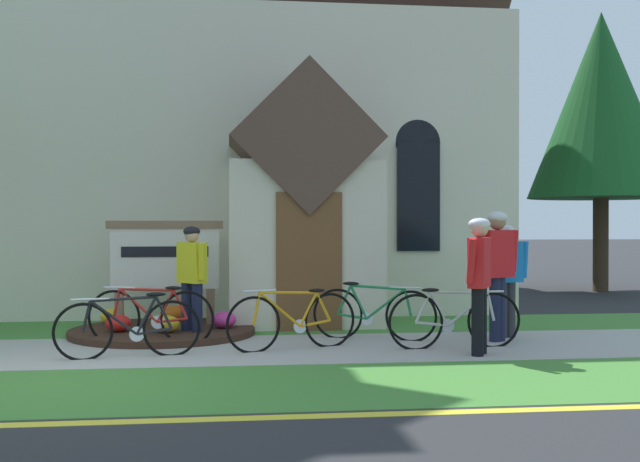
# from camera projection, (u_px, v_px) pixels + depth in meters

# --- Properties ---
(ground) EXTENTS (140.00, 140.00, 0.00)m
(ground) POSITION_uv_depth(u_px,v_px,m) (101.00, 329.00, 11.78)
(ground) COLOR #2B2B2D
(sidewalk_slab) EXTENTS (32.00, 2.36, 0.01)m
(sidewalk_slab) POSITION_uv_depth(u_px,v_px,m) (149.00, 351.00, 9.69)
(sidewalk_slab) COLOR #A8A59E
(sidewalk_slab) RESTS_ON ground
(grass_verge) EXTENTS (32.00, 2.19, 0.01)m
(grass_verge) POSITION_uv_depth(u_px,v_px,m) (125.00, 389.00, 7.43)
(grass_verge) COLOR #427F33
(grass_verge) RESTS_ON ground
(church_lawn) EXTENTS (24.00, 2.05, 0.01)m
(church_lawn) POSITION_uv_depth(u_px,v_px,m) (164.00, 328.00, 11.88)
(church_lawn) COLOR #427F33
(church_lawn) RESTS_ON ground
(curb_paint_stripe) EXTENTS (28.00, 0.16, 0.01)m
(curb_paint_stripe) POSITION_uv_depth(u_px,v_px,m) (104.00, 422.00, 6.19)
(curb_paint_stripe) COLOR yellow
(curb_paint_stripe) RESTS_ON ground
(church_building) EXTENTS (12.76, 10.80, 13.77)m
(church_building) POSITION_uv_depth(u_px,v_px,m) (163.00, 74.00, 16.91)
(church_building) COLOR beige
(church_building) RESTS_ON ground
(church_sign) EXTENTS (1.74, 0.21, 1.67)m
(church_sign) POSITION_uv_depth(u_px,v_px,m) (165.00, 259.00, 11.55)
(church_sign) COLOR #7F6047
(church_sign) RESTS_ON ground
(flower_bed) EXTENTS (2.67, 2.67, 0.34)m
(flower_bed) POSITION_uv_depth(u_px,v_px,m) (162.00, 330.00, 11.13)
(flower_bed) COLOR #382319
(flower_bed) RESTS_ON ground
(bicycle_orange) EXTENTS (1.72, 0.62, 0.81)m
(bicycle_orange) POSITION_uv_depth(u_px,v_px,m) (293.00, 320.00, 9.82)
(bicycle_orange) COLOR black
(bicycle_orange) RESTS_ON ground
(bicycle_black) EXTENTS (1.80, 0.17, 0.81)m
(bicycle_black) POSITION_uv_depth(u_px,v_px,m) (455.00, 319.00, 9.92)
(bicycle_black) COLOR black
(bicycle_black) RESTS_ON ground
(bicycle_white) EXTENTS (1.72, 0.34, 0.80)m
(bicycle_white) POSITION_uv_depth(u_px,v_px,m) (129.00, 328.00, 9.21)
(bicycle_white) COLOR black
(bicycle_white) RESTS_ON ground
(bicycle_green) EXTENTS (1.65, 0.70, 0.82)m
(bicycle_green) POSITION_uv_depth(u_px,v_px,m) (373.00, 313.00, 10.67)
(bicycle_green) COLOR black
(bicycle_green) RESTS_ON ground
(bicycle_red) EXTENTS (1.72, 0.47, 0.81)m
(bicycle_red) POSITION_uv_depth(u_px,v_px,m) (151.00, 316.00, 10.25)
(bicycle_red) COLOR black
(bicycle_red) RESTS_ON ground
(cyclist_in_white_jersey) EXTENTS (0.44, 0.63, 1.69)m
(cyclist_in_white_jersey) POSITION_uv_depth(u_px,v_px,m) (479.00, 275.00, 9.38)
(cyclist_in_white_jersey) COLOR black
(cyclist_in_white_jersey) RESTS_ON ground
(cyclist_in_orange_jersey) EXTENTS (0.64, 0.29, 1.60)m
(cyclist_in_orange_jersey) POSITION_uv_depth(u_px,v_px,m) (506.00, 273.00, 10.84)
(cyclist_in_orange_jersey) COLOR #2D2D33
(cyclist_in_orange_jersey) RESTS_ON ground
(cyclist_in_red_jersey) EXTENTS (0.44, 0.64, 1.59)m
(cyclist_in_red_jersey) POSITION_uv_depth(u_px,v_px,m) (192.00, 274.00, 10.80)
(cyclist_in_red_jersey) COLOR #191E38
(cyclist_in_red_jersey) RESTS_ON ground
(cyclist_in_yellow_jersey) EXTENTS (0.65, 0.43, 1.79)m
(cyclist_in_yellow_jersey) POSITION_uv_depth(u_px,v_px,m) (497.00, 264.00, 10.47)
(cyclist_in_yellow_jersey) COLOR #191E38
(cyclist_in_yellow_jersey) RESTS_ON ground
(roadside_conifer) EXTENTS (3.45, 3.45, 6.74)m
(roadside_conifer) POSITION_uv_depth(u_px,v_px,m) (601.00, 106.00, 18.38)
(roadside_conifer) COLOR #3D2D1E
(roadside_conifer) RESTS_ON ground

